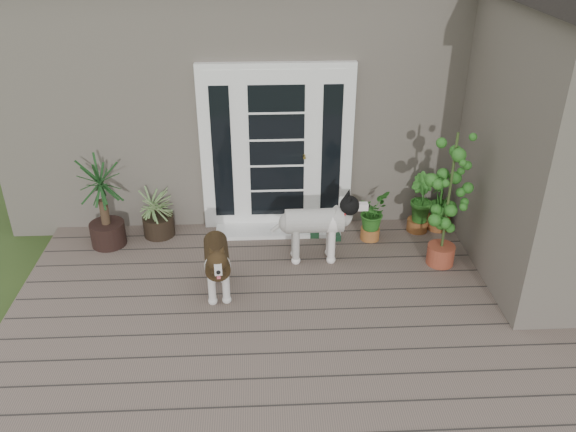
{
  "coord_description": "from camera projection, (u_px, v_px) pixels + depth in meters",
  "views": [
    {
      "loc": [
        -0.39,
        -4.24,
        3.95
      ],
      "look_at": [
        -0.1,
        1.75,
        0.7
      ],
      "focal_mm": 36.68,
      "sensor_mm": 36.0,
      "label": 1
    }
  ],
  "objects": [
    {
      "name": "house_main",
      "position": [
        285.0,
        77.0,
        8.96
      ],
      "size": [
        7.4,
        4.0,
        3.1
      ],
      "primitive_type": "cube",
      "color": "#665E54",
      "rests_on": "ground"
    },
    {
      "name": "white_dog",
      "position": [
        314.0,
        231.0,
        6.9
      ],
      "size": [
        0.92,
        0.4,
        0.76
      ],
      "primitive_type": null,
      "rotation": [
        0.0,
        0.0,
        -1.56
      ],
      "color": "white",
      "rests_on": "deck"
    },
    {
      "name": "door_unit",
      "position": [
        277.0,
        149.0,
        7.32
      ],
      "size": [
        1.9,
        0.14,
        2.15
      ],
      "primitive_type": "cube",
      "color": "white",
      "rests_on": "deck"
    },
    {
      "name": "herb_c",
      "position": [
        440.0,
        210.0,
        7.63
      ],
      "size": [
        0.47,
        0.47,
        0.52
      ],
      "primitive_type": "imported",
      "rotation": [
        0.0,
        0.0,
        3.99
      ],
      "color": "#205D1A",
      "rests_on": "deck"
    },
    {
      "name": "clog_right",
      "position": [
        335.0,
        233.0,
        7.53
      ],
      "size": [
        0.16,
        0.32,
        0.09
      ],
      "primitive_type": null,
      "rotation": [
        0.0,
        0.0,
        0.05
      ],
      "color": "#14331E",
      "rests_on": "deck"
    },
    {
      "name": "herb_a",
      "position": [
        371.0,
        220.0,
        7.37
      ],
      "size": [
        0.59,
        0.59,
        0.55
      ],
      "primitive_type": "imported",
      "rotation": [
        0.0,
        0.0,
        1.08
      ],
      "color": "#2F661D",
      "rests_on": "deck"
    },
    {
      "name": "spider_plant",
      "position": [
        157.0,
        210.0,
        7.43
      ],
      "size": [
        0.81,
        0.81,
        0.7
      ],
      "primitive_type": null,
      "rotation": [
        0.0,
        0.0,
        0.27
      ],
      "color": "#8FB770",
      "rests_on": "deck"
    },
    {
      "name": "brindle_dog",
      "position": [
        217.0,
        266.0,
        6.32
      ],
      "size": [
        0.44,
        0.87,
        0.7
      ],
      "primitive_type": null,
      "rotation": [
        0.0,
        0.0,
        3.25
      ],
      "color": "#372714",
      "rests_on": "deck"
    },
    {
      "name": "yucca",
      "position": [
        103.0,
        202.0,
        7.11
      ],
      "size": [
        0.99,
        0.99,
        1.17
      ],
      "primitive_type": null,
      "rotation": [
        0.0,
        0.0,
        -0.26
      ],
      "color": "#113311",
      "rests_on": "deck"
    },
    {
      "name": "clog_left",
      "position": [
        314.0,
        230.0,
        7.61
      ],
      "size": [
        0.17,
        0.34,
        0.1
      ],
      "primitive_type": null,
      "rotation": [
        0.0,
        0.0,
        -0.03
      ],
      "color": "#15351E",
      "rests_on": "deck"
    },
    {
      "name": "deck",
      "position": [
        304.0,
        335.0,
        5.94
      ],
      "size": [
        6.2,
        4.6,
        0.12
      ],
      "primitive_type": "cube",
      "color": "#6B5B4C",
      "rests_on": "ground"
    },
    {
      "name": "herb_b",
      "position": [
        419.0,
        211.0,
        7.56
      ],
      "size": [
        0.46,
        0.46,
        0.57
      ],
      "primitive_type": "imported",
      "rotation": [
        0.0,
        0.0,
        1.82
      ],
      "color": "#1A5C20",
      "rests_on": "deck"
    },
    {
      "name": "door_step",
      "position": [
        278.0,
        230.0,
        7.65
      ],
      "size": [
        1.6,
        0.4,
        0.05
      ],
      "primitive_type": "cube",
      "color": "white",
      "rests_on": "deck"
    },
    {
      "name": "house_wing",
      "position": [
        567.0,
        151.0,
        6.32
      ],
      "size": [
        1.6,
        2.4,
        3.1
      ],
      "primitive_type": "cube",
      "color": "#665E54",
      "rests_on": "ground"
    },
    {
      "name": "sapling",
      "position": [
        449.0,
        199.0,
        6.6
      ],
      "size": [
        0.56,
        0.56,
        1.7
      ],
      "primitive_type": null,
      "rotation": [
        0.0,
        0.0,
        0.14
      ],
      "color": "#175218",
      "rests_on": "deck"
    }
  ]
}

